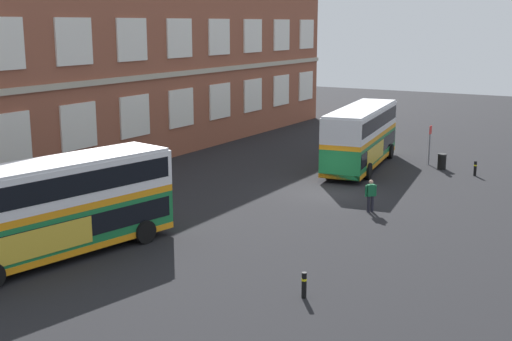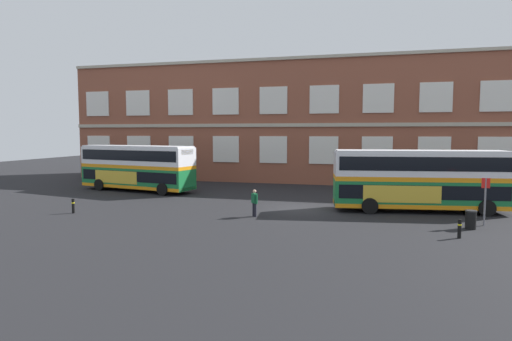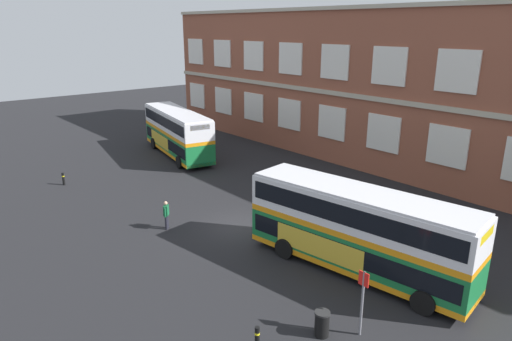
{
  "view_description": "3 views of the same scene",
  "coord_description": "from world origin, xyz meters",
  "px_view_note": "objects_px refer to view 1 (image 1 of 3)",
  "views": [
    {
      "loc": [
        -34.14,
        -15.32,
        9.52
      ],
      "look_at": [
        -1.94,
        3.55,
        1.31
      ],
      "focal_mm": 47.15,
      "sensor_mm": 36.0,
      "label": 1
    },
    {
      "loc": [
        4.71,
        -29.4,
        5.24
      ],
      "look_at": [
        -3.99,
        2.77,
        2.32
      ],
      "focal_mm": 30.55,
      "sensor_mm": 36.0,
      "label": 2
    },
    {
      "loc": [
        19.51,
        -15.28,
        11.28
      ],
      "look_at": [
        -3.33,
        4.04,
        1.77
      ],
      "focal_mm": 32.07,
      "sensor_mm": 36.0,
      "label": 3
    }
  ],
  "objects_px": {
    "bus_stand_flag": "(430,141)",
    "safety_bollard_east": "(475,168)",
    "double_decker_middle": "(361,136)",
    "waiting_passenger": "(371,194)",
    "double_decker_near": "(49,209)",
    "safety_bollard_west": "(304,285)",
    "station_litter_bin": "(442,161)"
  },
  "relations": [
    {
      "from": "bus_stand_flag",
      "to": "safety_bollard_east",
      "type": "relative_size",
      "value": 2.84
    },
    {
      "from": "double_decker_near",
      "to": "waiting_passenger",
      "type": "distance_m",
      "value": 15.99
    },
    {
      "from": "double_decker_middle",
      "to": "waiting_passenger",
      "type": "xyz_separation_m",
      "value": [
        -10.03,
        -4.54,
        -1.22
      ]
    },
    {
      "from": "safety_bollard_east",
      "to": "bus_stand_flag",
      "type": "bearing_deg",
      "value": 61.79
    },
    {
      "from": "double_decker_middle",
      "to": "safety_bollard_east",
      "type": "bearing_deg",
      "value": -80.03
    },
    {
      "from": "double_decker_middle",
      "to": "waiting_passenger",
      "type": "relative_size",
      "value": 6.62
    },
    {
      "from": "double_decker_middle",
      "to": "double_decker_near",
      "type": "bearing_deg",
      "value": 169.73
    },
    {
      "from": "waiting_passenger",
      "to": "station_litter_bin",
      "type": "relative_size",
      "value": 1.65
    },
    {
      "from": "double_decker_middle",
      "to": "safety_bollard_east",
      "type": "xyz_separation_m",
      "value": [
        1.28,
        -7.27,
        -1.66
      ]
    },
    {
      "from": "bus_stand_flag",
      "to": "safety_bollard_west",
      "type": "distance_m",
      "value": 25.06
    },
    {
      "from": "double_decker_middle",
      "to": "bus_stand_flag",
      "type": "distance_m",
      "value": 4.93
    },
    {
      "from": "bus_stand_flag",
      "to": "safety_bollard_east",
      "type": "distance_m",
      "value": 4.17
    },
    {
      "from": "safety_bollard_west",
      "to": "double_decker_middle",
      "type": "bearing_deg",
      "value": 16.75
    },
    {
      "from": "waiting_passenger",
      "to": "station_litter_bin",
      "type": "distance_m",
      "value": 12.29
    },
    {
      "from": "double_decker_near",
      "to": "double_decker_middle",
      "type": "distance_m",
      "value": 23.72
    },
    {
      "from": "double_decker_middle",
      "to": "safety_bollard_west",
      "type": "height_order",
      "value": "double_decker_middle"
    },
    {
      "from": "station_litter_bin",
      "to": "safety_bollard_west",
      "type": "distance_m",
      "value": 24.02
    },
    {
      "from": "double_decker_near",
      "to": "safety_bollard_west",
      "type": "height_order",
      "value": "double_decker_near"
    },
    {
      "from": "double_decker_near",
      "to": "waiting_passenger",
      "type": "relative_size",
      "value": 6.64
    },
    {
      "from": "double_decker_middle",
      "to": "bus_stand_flag",
      "type": "bearing_deg",
      "value": -49.72
    },
    {
      "from": "waiting_passenger",
      "to": "safety_bollard_east",
      "type": "height_order",
      "value": "waiting_passenger"
    },
    {
      "from": "waiting_passenger",
      "to": "safety_bollard_west",
      "type": "height_order",
      "value": "waiting_passenger"
    },
    {
      "from": "waiting_passenger",
      "to": "bus_stand_flag",
      "type": "distance_m",
      "value": 13.24
    },
    {
      "from": "double_decker_near",
      "to": "safety_bollard_east",
      "type": "distance_m",
      "value": 27.22
    },
    {
      "from": "safety_bollard_west",
      "to": "double_decker_near",
      "type": "bearing_deg",
      "value": 98.62
    },
    {
      "from": "double_decker_near",
      "to": "safety_bollard_east",
      "type": "relative_size",
      "value": 11.88
    },
    {
      "from": "station_litter_bin",
      "to": "safety_bollard_east",
      "type": "bearing_deg",
      "value": -112.15
    },
    {
      "from": "bus_stand_flag",
      "to": "safety_bollard_east",
      "type": "xyz_separation_m",
      "value": [
        -1.89,
        -3.53,
        -1.14
      ]
    },
    {
      "from": "double_decker_middle",
      "to": "bus_stand_flag",
      "type": "relative_size",
      "value": 4.17
    },
    {
      "from": "double_decker_near",
      "to": "waiting_passenger",
      "type": "height_order",
      "value": "double_decker_near"
    },
    {
      "from": "waiting_passenger",
      "to": "safety_bollard_east",
      "type": "bearing_deg",
      "value": -13.58
    },
    {
      "from": "waiting_passenger",
      "to": "safety_bollard_east",
      "type": "relative_size",
      "value": 1.79
    }
  ]
}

